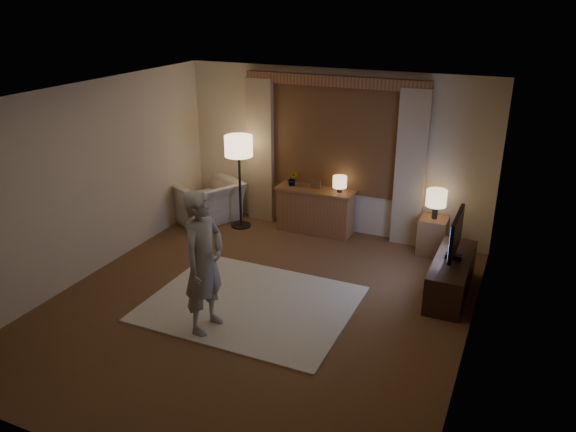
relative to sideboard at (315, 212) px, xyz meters
The scene contains 13 objects.
room 2.24m from the sideboard, 84.31° to the right, with size 5.04×5.54×2.64m.
rug 2.51m from the sideboard, 87.40° to the right, with size 2.50×2.00×0.02m, color beige.
sideboard is the anchor object (origin of this frame).
picture_frame 0.45m from the sideboard, ahead, with size 0.16×0.02×0.20m, color brown.
plant 0.64m from the sideboard, behind, with size 0.17×0.13×0.30m, color #999999.
table_lamp_sideboard 0.68m from the sideboard, ahead, with size 0.22×0.22×0.30m.
floor_lamp 1.57m from the sideboard, 166.26° to the right, with size 0.45×0.45×1.55m.
armchair 1.89m from the sideboard, behind, with size 1.05×0.92×0.68m, color beige.
side_table 1.90m from the sideboard, ahead, with size 0.40×0.40×0.56m, color brown.
table_lamp_side 1.97m from the sideboard, ahead, with size 0.30×0.30×0.44m.
tv_stand 2.63m from the sideboard, 26.72° to the right, with size 0.45×1.40×0.50m, color black.
tv 2.67m from the sideboard, 26.74° to the right, with size 0.21×0.84×0.61m.
person 3.22m from the sideboard, 91.69° to the right, with size 0.61×0.40×1.68m, color #9F9B93.
Camera 1 is at (2.85, -5.41, 3.65)m, focal length 35.00 mm.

